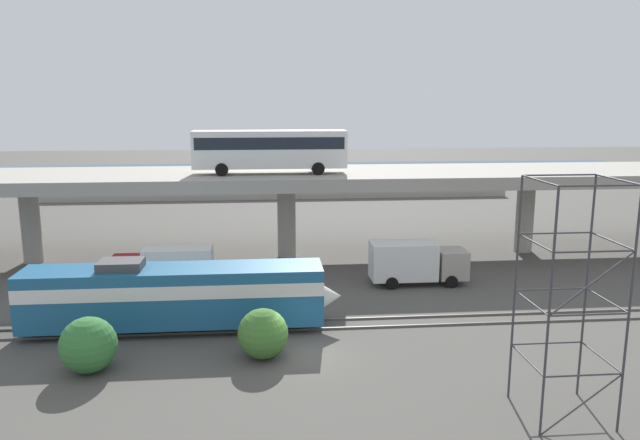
# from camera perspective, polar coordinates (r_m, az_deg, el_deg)

# --- Properties ---
(ground_plane) EXTENTS (260.00, 260.00, 0.00)m
(ground_plane) POSITION_cam_1_polar(r_m,az_deg,el_deg) (32.44, -1.75, -12.36)
(ground_plane) COLOR #4C4944
(rail_strip_near) EXTENTS (110.00, 0.12, 0.12)m
(rail_strip_near) POSITION_cam_1_polar(r_m,az_deg,el_deg) (35.45, -2.08, -10.15)
(rail_strip_near) COLOR #59544C
(rail_strip_near) RESTS_ON ground_plane
(rail_strip_far) EXTENTS (110.00, 0.12, 0.12)m
(rail_strip_far) POSITION_cam_1_polar(r_m,az_deg,el_deg) (36.79, -2.20, -9.33)
(rail_strip_far) COLOR #59544C
(rail_strip_far) RESTS_ON ground_plane
(train_locomotive) EXTENTS (17.84, 3.04, 4.18)m
(train_locomotive) POSITION_cam_1_polar(r_m,az_deg,el_deg) (35.64, -12.05, -6.64)
(train_locomotive) COLOR #1E5984
(train_locomotive) RESTS_ON ground_plane
(highway_overpass) EXTENTS (96.00, 10.34, 7.11)m
(highway_overpass) POSITION_cam_1_polar(r_m,az_deg,el_deg) (50.15, -3.17, 3.66)
(highway_overpass) COLOR #9E998E
(highway_overpass) RESTS_ON ground_plane
(transit_bus_on_overpass) EXTENTS (12.00, 2.68, 3.40)m
(transit_bus_on_overpass) POSITION_cam_1_polar(r_m,az_deg,el_deg) (48.69, -4.67, 6.72)
(transit_bus_on_overpass) COLOR silver
(transit_bus_on_overpass) RESTS_ON highway_overpass
(service_truck_west) EXTENTS (6.80, 2.46, 3.04)m
(service_truck_west) POSITION_cam_1_polar(r_m,az_deg,el_deg) (43.23, -14.17, -4.32)
(service_truck_west) COLOR maroon
(service_truck_west) RESTS_ON ground_plane
(service_truck_east) EXTENTS (6.80, 2.46, 3.04)m
(service_truck_east) POSITION_cam_1_polar(r_m,az_deg,el_deg) (43.95, 8.85, -3.85)
(service_truck_east) COLOR #9E998C
(service_truck_east) RESTS_ON ground_plane
(scaffolding_tower) EXTENTS (3.28, 3.28, 9.94)m
(scaffolding_tower) POSITION_cam_1_polar(r_m,az_deg,el_deg) (26.74, 22.28, -6.30)
(scaffolding_tower) COLOR #38383D
(scaffolding_tower) RESTS_ON ground_plane
(pier_parking_lot) EXTENTS (61.15, 11.03, 1.69)m
(pier_parking_lot) POSITION_cam_1_polar(r_m,az_deg,el_deg) (85.56, -3.97, 3.07)
(pier_parking_lot) COLOR #9E998E
(pier_parking_lot) RESTS_ON ground_plane
(parked_car_0) EXTENTS (4.46, 1.89, 1.50)m
(parked_car_0) POSITION_cam_1_polar(r_m,az_deg,el_deg) (86.68, -2.75, 4.27)
(parked_car_0) COLOR black
(parked_car_0) RESTS_ON pier_parking_lot
(parked_car_1) EXTENTS (4.27, 1.98, 1.50)m
(parked_car_1) POSITION_cam_1_polar(r_m,az_deg,el_deg) (87.47, -7.31, 4.25)
(parked_car_1) COLOR #0C4C26
(parked_car_1) RESTS_ON pier_parking_lot
(parked_car_2) EXTENTS (4.35, 1.90, 1.50)m
(parked_car_2) POSITION_cam_1_polar(r_m,az_deg,el_deg) (89.49, -16.77, 4.02)
(parked_car_2) COLOR #0C4C26
(parked_car_2) RESTS_ON pier_parking_lot
(parked_car_3) EXTENTS (4.49, 1.83, 1.50)m
(parked_car_3) POSITION_cam_1_polar(r_m,az_deg,el_deg) (85.99, -12.28, 3.97)
(parked_car_3) COLOR silver
(parked_car_3) RESTS_ON pier_parking_lot
(parked_car_4) EXTENTS (4.09, 1.90, 1.50)m
(parked_car_4) POSITION_cam_1_polar(r_m,az_deg,el_deg) (86.96, 11.29, 4.09)
(parked_car_4) COLOR #0C4C26
(parked_car_4) RESTS_ON pier_parking_lot
(parked_car_5) EXTENTS (4.25, 1.82, 1.50)m
(parked_car_5) POSITION_cam_1_polar(r_m,az_deg,el_deg) (88.40, 8.01, 4.31)
(parked_car_5) COLOR #B7B7BC
(parked_car_5) RESTS_ON pier_parking_lot
(parked_car_6) EXTENTS (4.54, 1.98, 1.50)m
(parked_car_6) POSITION_cam_1_polar(r_m,az_deg,el_deg) (91.57, 11.27, 4.44)
(parked_car_6) COLOR #B7B7BC
(parked_car_6) RESTS_ON pier_parking_lot
(parked_car_7) EXTENTS (4.30, 1.94, 1.50)m
(parked_car_7) POSITION_cam_1_polar(r_m,az_deg,el_deg) (85.92, 7.56, 4.12)
(parked_car_7) COLOR #515459
(parked_car_7) RESTS_ON pier_parking_lot
(harbor_water) EXTENTS (140.00, 36.00, 0.01)m
(harbor_water) POSITION_cam_1_polar(r_m,az_deg,el_deg) (108.47, -4.23, 4.35)
(harbor_water) COLOR navy
(harbor_water) RESTS_ON ground_plane
(shrub_left) EXTENTS (2.73, 2.73, 2.73)m
(shrub_left) POSITION_cam_1_polar(r_m,az_deg,el_deg) (32.00, -20.74, -10.82)
(shrub_left) COLOR #327034
(shrub_left) RESTS_ON ground_plane
(shrub_right) EXTENTS (2.57, 2.57, 2.57)m
(shrub_right) POSITION_cam_1_polar(r_m,az_deg,el_deg) (31.68, -5.33, -10.48)
(shrub_right) COLOR #3E712D
(shrub_right) RESTS_ON ground_plane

